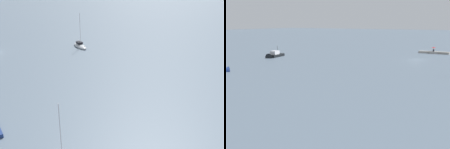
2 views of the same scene
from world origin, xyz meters
TOP-DOWN VIEW (x-y plane):
  - ground_plane at (0.00, 0.00)m, footprint 500.00×500.00m
  - seawall_pier at (0.00, -16.03)m, footprint 8.23×1.46m
  - person_seated_dark_left at (0.13, -16.01)m, footprint 0.41×0.62m
  - umbrella_open_red at (0.14, -16.00)m, footprint 1.21×1.21m
  - motorboat_black_mid at (31.65, 13.36)m, footprint 3.33×6.50m

SIDE VIEW (x-z plane):
  - ground_plane at x=0.00m, z-range 0.00..0.00m
  - seawall_pier at x=0.00m, z-range 0.00..0.60m
  - motorboat_black_mid at x=31.65m, z-range -1.38..2.12m
  - person_seated_dark_left at x=0.13m, z-range 0.49..1.22m
  - umbrella_open_red at x=0.14m, z-range 1.07..2.34m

